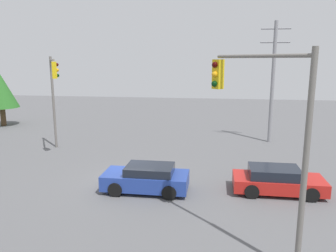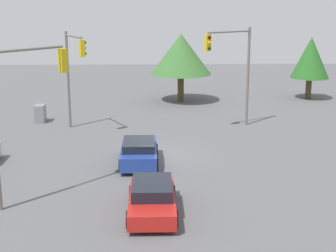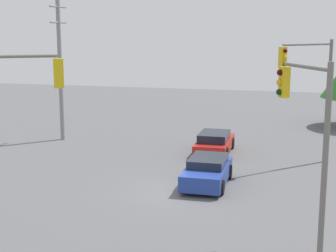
# 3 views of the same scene
# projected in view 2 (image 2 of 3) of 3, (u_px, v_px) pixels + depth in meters

# --- Properties ---
(ground_plane) EXTENTS (80.00, 80.00, 0.00)m
(ground_plane) POSITION_uv_depth(u_px,v_px,m) (160.00, 156.00, 28.96)
(ground_plane) COLOR #5B5B5E
(sedan_red) EXTENTS (4.38, 2.01, 1.30)m
(sedan_red) POSITION_uv_depth(u_px,v_px,m) (152.00, 198.00, 21.30)
(sedan_red) COLOR red
(sedan_red) RESTS_ON ground_plane
(sedan_blue) EXTENTS (4.25, 2.02, 1.35)m
(sedan_blue) POSITION_uv_depth(u_px,v_px,m) (139.00, 152.00, 27.52)
(sedan_blue) COLOR #233D93
(sedan_blue) RESTS_ON ground_plane
(traffic_signal_main) EXTENTS (2.89, 2.79, 6.87)m
(traffic_signal_main) POSITION_uv_depth(u_px,v_px,m) (22.00, 97.00, 21.62)
(traffic_signal_main) COLOR slate
(traffic_signal_main) RESTS_ON ground_plane
(traffic_signal_cross) EXTENTS (2.80, 1.71, 6.52)m
(traffic_signal_cross) POSITION_uv_depth(u_px,v_px,m) (73.00, 65.00, 33.43)
(traffic_signal_cross) COLOR slate
(traffic_signal_cross) RESTS_ON ground_plane
(traffic_signal_aux) EXTENTS (2.13, 3.30, 6.74)m
(traffic_signal_aux) POSITION_uv_depth(u_px,v_px,m) (233.00, 61.00, 34.29)
(traffic_signal_aux) COLOR slate
(traffic_signal_aux) RESTS_ON ground_plane
(electrical_cabinet) EXTENTS (1.00, 0.67, 1.24)m
(electrical_cabinet) POSITION_uv_depth(u_px,v_px,m) (40.00, 113.00, 36.73)
(electrical_cabinet) COLOR gray
(electrical_cabinet) RESTS_ON ground_plane
(tree_behind) EXTENTS (3.30, 3.30, 5.36)m
(tree_behind) POSITION_uv_depth(u_px,v_px,m) (311.00, 58.00, 44.37)
(tree_behind) COLOR #4C3823
(tree_behind) RESTS_ON ground_plane
(tree_right) EXTENTS (5.11, 5.11, 5.72)m
(tree_right) POSITION_uv_depth(u_px,v_px,m) (181.00, 54.00, 43.11)
(tree_right) COLOR #4C3823
(tree_right) RESTS_ON ground_plane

